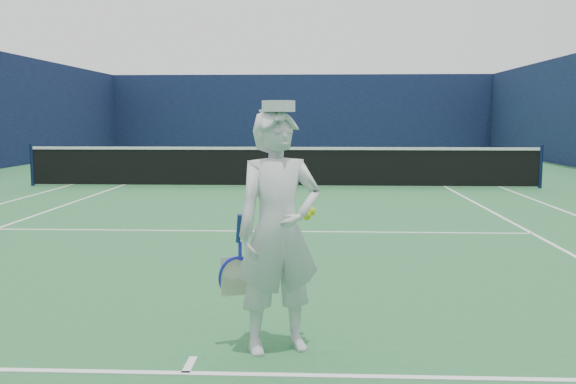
# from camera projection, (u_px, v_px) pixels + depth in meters

# --- Properties ---
(ground) EXTENTS (80.00, 80.00, 0.00)m
(ground) POSITION_uv_depth(u_px,v_px,m) (282.00, 187.00, 16.13)
(ground) COLOR #286A38
(ground) RESTS_ON ground
(court_markings) EXTENTS (11.03, 23.83, 0.01)m
(court_markings) POSITION_uv_depth(u_px,v_px,m) (282.00, 187.00, 16.13)
(court_markings) COLOR white
(court_markings) RESTS_ON ground
(windscreen_fence) EXTENTS (20.12, 36.12, 4.00)m
(windscreen_fence) POSITION_uv_depth(u_px,v_px,m) (282.00, 107.00, 15.90)
(windscreen_fence) COLOR #0F1738
(windscreen_fence) RESTS_ON ground
(tennis_net) EXTENTS (12.88, 0.09, 1.07)m
(tennis_net) POSITION_uv_depth(u_px,v_px,m) (282.00, 165.00, 16.07)
(tennis_net) COLOR #141E4C
(tennis_net) RESTS_ON ground
(tennis_player) EXTENTS (0.87, 0.64, 1.85)m
(tennis_player) POSITION_uv_depth(u_px,v_px,m) (278.00, 231.00, 4.70)
(tennis_player) COLOR white
(tennis_player) RESTS_ON ground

